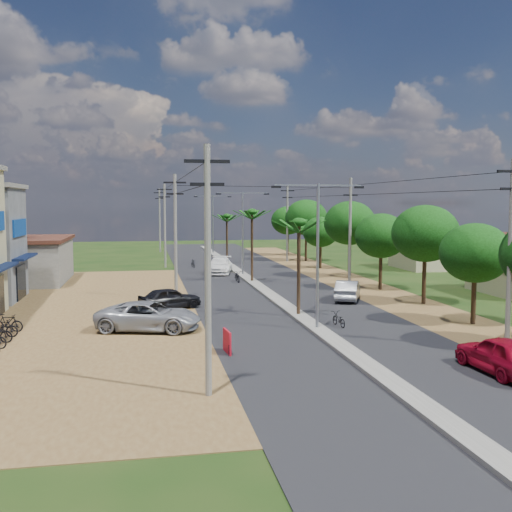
{
  "coord_description": "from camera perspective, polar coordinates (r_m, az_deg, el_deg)",
  "views": [
    {
      "loc": [
        -9.19,
        -31.01,
        6.95
      ],
      "look_at": [
        -1.0,
        12.77,
        3.0
      ],
      "focal_mm": 42.0,
      "sensor_mm": 36.0,
      "label": 1
    }
  ],
  "objects": [
    {
      "name": "utility_pole_e_a",
      "position": [
        30.15,
        23.06,
        0.49
      ],
      "size": [
        1.6,
        0.24,
        9.0
      ],
      "color": "#605E56",
      "rests_on": "ground"
    },
    {
      "name": "utility_pole_w_c",
      "position": [
        65.08,
        -8.68,
        3.08
      ],
      "size": [
        1.6,
        0.24,
        9.0
      ],
      "color": "#605E56",
      "rests_on": "ground"
    },
    {
      "name": "dirt_lot_west",
      "position": [
        40.04,
        -18.85,
        -5.18
      ],
      "size": [
        18.0,
        46.0,
        0.04
      ],
      "primitive_type": "cube",
      "color": "brown",
      "rests_on": "ground"
    },
    {
      "name": "palm_median_mid",
      "position": [
        51.84,
        -0.39,
        3.91
      ],
      "size": [
        2.0,
        2.0,
        6.55
      ],
      "color": "black",
      "rests_on": "ground"
    },
    {
      "name": "moto_rider_west_b",
      "position": [
        64.54,
        -6.02,
        -0.75
      ],
      "size": [
        0.62,
        1.52,
        0.89
      ],
      "primitive_type": "imported",
      "rotation": [
        0.0,
        0.0,
        0.14
      ],
      "color": "black",
      "rests_on": "ground"
    },
    {
      "name": "dirt_shoulder_east",
      "position": [
        49.78,
        10.34,
        -3.02
      ],
      "size": [
        5.0,
        90.0,
        0.03
      ],
      "primitive_type": "cube",
      "color": "brown",
      "rests_on": "ground"
    },
    {
      "name": "tree_east_d",
      "position": [
        48.77,
        11.83,
        1.89
      ],
      "size": [
        4.2,
        4.2,
        6.13
      ],
      "color": "black",
      "rests_on": "ground"
    },
    {
      "name": "utility_pole_w_d",
      "position": [
        86.06,
        -9.16,
        3.54
      ],
      "size": [
        1.6,
        0.24,
        9.0
      ],
      "color": "#605E56",
      "rests_on": "ground"
    },
    {
      "name": "utility_pole_e_c",
      "position": [
        71.03,
        3.0,
        3.29
      ],
      "size": [
        1.6,
        0.24,
        9.0
      ],
      "color": "#605E56",
      "rests_on": "ground"
    },
    {
      "name": "moto_rider_east",
      "position": [
        34.08,
        7.88,
        -6.05
      ],
      "size": [
        0.72,
        1.61,
        0.82
      ],
      "primitive_type": "imported",
      "rotation": [
        0.0,
        0.0,
        3.26
      ],
      "color": "black",
      "rests_on": "ground"
    },
    {
      "name": "road",
      "position": [
        47.43,
        0.69,
        -3.33
      ],
      "size": [
        12.0,
        110.0,
        0.04
      ],
      "primitive_type": "cube",
      "color": "black",
      "rests_on": "ground"
    },
    {
      "name": "utility_pole_e_b",
      "position": [
        49.93,
        8.95,
        2.49
      ],
      "size": [
        1.6,
        0.24,
        9.0
      ],
      "color": "#605E56",
      "rests_on": "ground"
    },
    {
      "name": "low_shed",
      "position": [
        56.48,
        -22.62,
        -0.39
      ],
      "size": [
        10.4,
        10.4,
        3.95
      ],
      "color": "#605E56",
      "rests_on": "ground"
    },
    {
      "name": "car_parked_silver",
      "position": [
        33.15,
        -10.18,
        -5.73
      ],
      "size": [
        6.13,
        3.96,
        1.57
      ],
      "primitive_type": "imported",
      "rotation": [
        0.0,
        0.0,
        1.31
      ],
      "color": "gray",
      "rests_on": "ground"
    },
    {
      "name": "car_parked_dark",
      "position": [
        39.65,
        -8.22,
        -4.05
      ],
      "size": [
        4.45,
        3.15,
        1.41
      ],
      "primitive_type": "imported",
      "rotation": [
        0.0,
        0.0,
        1.98
      ],
      "color": "black",
      "rests_on": "ground"
    },
    {
      "name": "streetlight_far",
      "position": [
        81.56,
        -4.14,
        3.53
      ],
      "size": [
        5.1,
        0.18,
        8.0
      ],
      "color": "gray",
      "rests_on": "ground"
    },
    {
      "name": "car_silver_mid",
      "position": [
        43.19,
        8.72,
        -3.29
      ],
      "size": [
        3.14,
        4.57,
        1.43
      ],
      "primitive_type": "imported",
      "rotation": [
        0.0,
        0.0,
        2.72
      ],
      "color": "gray",
      "rests_on": "ground"
    },
    {
      "name": "tree_east_h",
      "position": [
        79.28,
        3.05,
        3.39
      ],
      "size": [
        4.4,
        4.4,
        6.52
      ],
      "color": "black",
      "rests_on": "ground"
    },
    {
      "name": "ground",
      "position": [
        33.08,
        5.82,
        -7.09
      ],
      "size": [
        160.0,
        160.0,
        0.0
      ],
      "primitive_type": "plane",
      "color": "black",
      "rests_on": "ground"
    },
    {
      "name": "roadside_sign",
      "position": [
        27.94,
        -2.77,
        -8.18
      ],
      "size": [
        0.22,
        1.33,
        1.1
      ],
      "rotation": [
        0.0,
        0.0,
        0.1
      ],
      "color": "#AC0F1F",
      "rests_on": "ground"
    },
    {
      "name": "utility_pole_w_a",
      "position": [
        21.24,
        -4.62,
        -0.88
      ],
      "size": [
        1.6,
        0.24,
        9.0
      ],
      "color": "#605E56",
      "rests_on": "ground"
    },
    {
      "name": "tree_east_g",
      "position": [
        71.59,
        4.79,
        3.68
      ],
      "size": [
        5.0,
        5.0,
        7.38
      ],
      "color": "black",
      "rests_on": "ground"
    },
    {
      "name": "utility_pole_w_b",
      "position": [
        43.12,
        -7.68,
        2.11
      ],
      "size": [
        1.6,
        0.24,
        9.0
      ],
      "color": "#605E56",
      "rests_on": "ground"
    },
    {
      "name": "median",
      "position": [
        50.33,
        0.02,
        -2.77
      ],
      "size": [
        1.0,
        90.0,
        0.18
      ],
      "primitive_type": "cube",
      "color": "#605E56",
      "rests_on": "ground"
    },
    {
      "name": "tree_east_b",
      "position": [
        36.22,
        20.15,
        0.26
      ],
      "size": [
        4.0,
        4.0,
        5.83
      ],
      "color": "black",
      "rests_on": "ground"
    },
    {
      "name": "palm_median_near",
      "position": [
        36.22,
        4.11,
        2.82
      ],
      "size": [
        2.0,
        2.0,
        6.15
      ],
      "color": "black",
      "rests_on": "ground"
    },
    {
      "name": "tree_east_f",
      "position": [
        63.79,
        6.17,
        2.29
      ],
      "size": [
        3.8,
        3.8,
        5.52
      ],
      "color": "black",
      "rests_on": "ground"
    },
    {
      "name": "streetlight_mid",
      "position": [
        56.8,
        -1.28,
        2.88
      ],
      "size": [
        5.1,
        0.18,
        8.0
      ],
      "color": "gray",
      "rests_on": "ground"
    },
    {
      "name": "house_east_far",
      "position": [
        66.44,
        16.46,
        0.93
      ],
      "size": [
        7.6,
        7.5,
        4.6
      ],
      "color": "tan",
      "rests_on": "ground"
    },
    {
      "name": "tree_east_c",
      "position": [
        42.5,
        15.82,
        2.06
      ],
      "size": [
        4.6,
        4.6,
        6.83
      ],
      "color": "black",
      "rests_on": "ground"
    },
    {
      "name": "palm_median_far",
      "position": [
        67.66,
        -2.8,
        3.63
      ],
      "size": [
        2.0,
        2.0,
        5.85
      ],
      "color": "black",
      "rests_on": "ground"
    },
    {
      "name": "car_white_far",
      "position": [
        58.93,
        -3.48,
        -0.95
      ],
      "size": [
        3.32,
        5.73,
        1.56
      ],
      "primitive_type": "imported",
      "rotation": [
        0.0,
        0.0,
        -0.22
      ],
      "color": "silver",
      "rests_on": "ground"
    },
    {
      "name": "car_red_near",
      "position": [
        26.53,
        22.35,
        -8.76
      ],
      "size": [
        2.04,
        4.66,
        1.56
      ],
      "primitive_type": "imported",
      "rotation": [
        0.0,
        0.0,
        3.18
      ],
      "color": "maroon",
      "rests_on": "ground"
    },
    {
      "name": "moto_rider_west_a",
      "position": [
        52.57,
        -1.78,
        -1.97
      ],
      "size": [
        0.72,
        1.94,
        1.01
      ],
      "primitive_type": "imported",
      "rotation": [
        0.0,
        0.0,
        0.02
      ],
      "color": "black",
      "rests_on": "ground"
    },
    {
      "name": "tree_east_e",
      "position": [
        56.27,
        8.93,
        3.11
      ],
      "size": [
        4.8,
        4.8,
        7.14
      ],
      "color": "black",
      "rests_on": "ground"
    },
    {
      "name": "streetlight_near",
      "position": [
        32.41,
        5.9,
        1.21
      ],
      "size": [
        5.1,
        0.18,
        8.0
      ],
      "color": "gray",
      "rests_on": "ground"
    }
  ]
}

